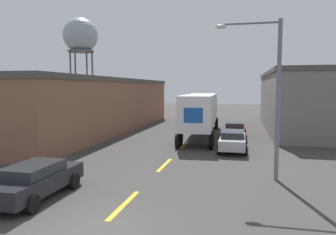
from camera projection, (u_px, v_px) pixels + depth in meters
ground_plane at (98, 230)px, 10.12m from camera, size 160.00×160.00×0.00m
road_centerline at (165, 165)px, 18.68m from camera, size 0.20×16.26×0.01m
warehouse_left at (85, 105)px, 33.46m from camera, size 9.66×29.90×5.32m
warehouse_right at (316, 101)px, 34.03m from camera, size 10.26×21.65×6.05m
semi_truck at (201, 110)px, 29.80m from camera, size 3.33×15.01×3.81m
parked_car_right_far at (235, 129)px, 28.52m from camera, size 1.92×4.66×1.42m
parked_car_left_near at (36, 180)px, 12.96m from camera, size 1.92×4.66×1.42m
parked_car_right_mid at (233, 140)px, 22.75m from camera, size 1.92×4.66×1.42m
water_tower at (81, 37)px, 55.36m from camera, size 5.83×5.83×16.14m
street_lamp at (270, 86)px, 15.32m from camera, size 3.07×0.32×7.55m
fire_hydrant at (4, 181)px, 13.89m from camera, size 0.22×0.22×0.91m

